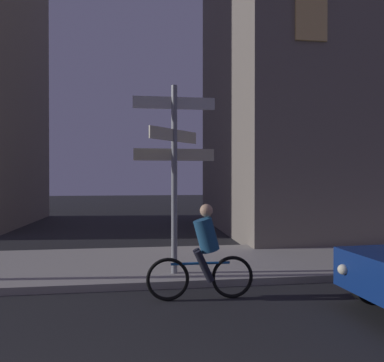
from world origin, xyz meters
TOP-DOWN VIEW (x-y plane):
  - sidewalk_kerb at (0.00, 6.50)m, footprint 40.00×3.33m
  - signpost at (1.25, 5.42)m, footprint 1.64×1.02m
  - cyclist at (1.64, 4.22)m, footprint 1.82×0.32m

SIDE VIEW (x-z plane):
  - sidewalk_kerb at x=0.00m, z-range 0.00..0.14m
  - cyclist at x=1.64m, z-range -0.06..1.55m
  - signpost at x=1.25m, z-range 0.51..4.27m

